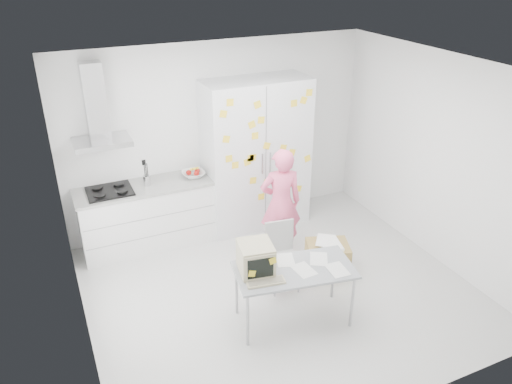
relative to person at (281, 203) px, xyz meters
name	(u,v)px	position (x,y,z in m)	size (l,w,h in m)	color
floor	(279,290)	(-0.39, -0.75, -0.78)	(4.50, 4.00, 0.02)	silver
walls	(255,168)	(-0.39, -0.03, 0.58)	(4.52, 4.01, 2.70)	white
ceiling	(285,71)	(-0.39, -0.75, 1.93)	(4.50, 4.00, 0.02)	white
counter_run	(147,215)	(-1.59, 0.95, -0.29)	(1.84, 0.63, 1.28)	white
range_hood	(97,113)	(-2.04, 1.09, 1.19)	(0.70, 0.48, 1.01)	silver
tall_cabinet	(256,155)	(0.06, 0.92, 0.33)	(1.50, 0.68, 2.20)	silver
person	(281,203)	(0.00, 0.00, 0.00)	(0.56, 0.37, 1.53)	#FA618D
desk	(270,264)	(-0.75, -1.22, 0.01)	(1.38, 0.85, 1.02)	gray
chair	(282,251)	(-0.31, -0.65, -0.29)	(0.43, 0.43, 0.85)	#A6A6A4
cardboard_box	(327,258)	(0.34, -0.68, -0.55)	(0.64, 0.57, 0.46)	#9F8545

